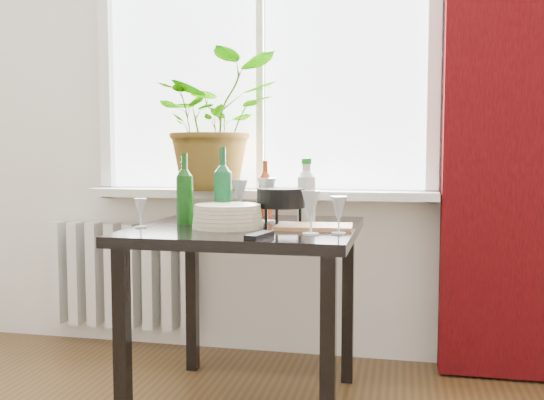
% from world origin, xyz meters
% --- Properties ---
extents(window, '(1.72, 0.08, 1.62)m').
position_xyz_m(window, '(0.00, 2.22, 1.60)').
color(window, white).
rests_on(window, ground).
extents(windowsill, '(1.72, 0.20, 0.04)m').
position_xyz_m(windowsill, '(0.00, 2.15, 0.82)').
color(windowsill, silver).
rests_on(windowsill, ground).
extents(curtain, '(0.50, 0.12, 2.56)m').
position_xyz_m(curtain, '(1.12, 2.12, 1.30)').
color(curtain, '#350407').
rests_on(curtain, ground).
extents(radiator, '(0.80, 0.10, 0.55)m').
position_xyz_m(radiator, '(-0.75, 2.18, 0.38)').
color(radiator, silver).
rests_on(radiator, ground).
extents(table, '(0.85, 0.85, 0.74)m').
position_xyz_m(table, '(0.10, 1.55, 0.65)').
color(table, black).
rests_on(table, ground).
extents(potted_plant, '(0.77, 0.75, 0.66)m').
position_xyz_m(potted_plant, '(-0.21, 2.09, 1.17)').
color(potted_plant, '#29681B').
rests_on(potted_plant, windowsill).
extents(wine_bottle_left, '(0.08, 0.08, 0.29)m').
position_xyz_m(wine_bottle_left, '(-0.16, 1.55, 0.88)').
color(wine_bottle_left, '#0D3F0C').
rests_on(wine_bottle_left, table).
extents(wine_bottle_right, '(0.09, 0.09, 0.31)m').
position_xyz_m(wine_bottle_right, '(-0.01, 1.59, 0.90)').
color(wine_bottle_right, '#0E4921').
rests_on(wine_bottle_right, table).
extents(bottle_amber, '(0.07, 0.07, 0.26)m').
position_xyz_m(bottle_amber, '(0.09, 1.93, 0.87)').
color(bottle_amber, maroon).
rests_on(bottle_amber, table).
extents(cleaning_bottle, '(0.09, 0.09, 0.26)m').
position_xyz_m(cleaning_bottle, '(0.30, 1.73, 0.87)').
color(cleaning_bottle, silver).
rests_on(cleaning_bottle, table).
extents(wineglass_front_right, '(0.08, 0.08, 0.16)m').
position_xyz_m(wineglass_front_right, '(0.38, 1.34, 0.82)').
color(wineglass_front_right, silver).
rests_on(wineglass_front_right, table).
extents(wineglass_far_right, '(0.06, 0.06, 0.14)m').
position_xyz_m(wineglass_far_right, '(0.48, 1.37, 0.81)').
color(wineglass_far_right, silver).
rests_on(wineglass_far_right, table).
extents(wineglass_back_center, '(0.09, 0.09, 0.19)m').
position_xyz_m(wineglass_back_center, '(0.15, 1.69, 0.83)').
color(wineglass_back_center, silver).
rests_on(wineglass_back_center, table).
extents(wineglass_back_left, '(0.09, 0.09, 0.17)m').
position_xyz_m(wineglass_back_left, '(-0.02, 1.87, 0.82)').
color(wineglass_back_left, '#B2B7C0').
rests_on(wineglass_back_left, table).
extents(wineglass_front_left, '(0.05, 0.05, 0.11)m').
position_xyz_m(wineglass_front_left, '(-0.28, 1.40, 0.80)').
color(wineglass_front_left, silver).
rests_on(wineglass_front_left, table).
extents(plate_stack, '(0.31, 0.31, 0.09)m').
position_xyz_m(plate_stack, '(0.04, 1.47, 0.78)').
color(plate_stack, beige).
rests_on(plate_stack, table).
extents(fondue_pot, '(0.27, 0.25, 0.15)m').
position_xyz_m(fondue_pot, '(0.23, 1.58, 0.81)').
color(fondue_pot, black).
rests_on(fondue_pot, table).
extents(tv_remote, '(0.07, 0.16, 0.02)m').
position_xyz_m(tv_remote, '(0.22, 1.23, 0.75)').
color(tv_remote, black).
rests_on(tv_remote, table).
extents(cutting_board, '(0.30, 0.20, 0.02)m').
position_xyz_m(cutting_board, '(0.37, 1.50, 0.75)').
color(cutting_board, '#AD7B4E').
rests_on(cutting_board, table).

